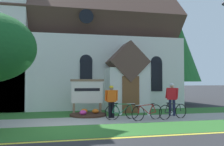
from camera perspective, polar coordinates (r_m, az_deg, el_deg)
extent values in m
plane|color=#2B2B2D|center=(13.74, -12.05, -9.50)|extent=(140.00, 140.00, 0.00)
cube|color=#99968E|center=(11.22, -4.34, -11.25)|extent=(32.00, 2.12, 0.01)
cube|color=#2D6628|center=(9.08, -2.40, -13.51)|extent=(32.00, 2.29, 0.01)
cube|color=#2D6628|center=(13.54, -5.71, -9.63)|extent=(24.00, 2.60, 0.01)
cube|color=yellow|center=(7.83, -0.74, -15.40)|extent=(28.00, 0.16, 0.01)
cube|color=silver|center=(19.72, -7.73, -0.33)|extent=(13.23, 10.06, 4.71)
cube|color=brown|center=(20.21, -7.68, 10.91)|extent=(13.73, 10.25, 10.25)
cube|color=silver|center=(16.91, -24.47, 10.13)|extent=(3.05, 3.05, 10.60)
cube|color=silver|center=(14.37, 3.58, -3.99)|extent=(2.40, 1.60, 2.60)
cube|color=brown|center=(14.41, 3.57, 2.58)|extent=(2.40, 1.80, 2.40)
cube|color=brown|center=(13.60, 4.52, -5.17)|extent=(1.00, 0.06, 2.10)
cube|color=black|center=(14.68, -6.23, -0.82)|extent=(0.76, 0.06, 1.90)
cone|color=black|center=(14.72, -6.22, 2.88)|extent=(0.80, 0.06, 0.80)
cube|color=black|center=(15.83, 10.68, -0.87)|extent=(0.76, 0.06, 1.90)
cone|color=black|center=(15.88, 10.66, 2.56)|extent=(0.80, 0.06, 0.80)
cylinder|color=black|center=(15.21, -6.18, 13.35)|extent=(0.90, 0.06, 0.90)
cube|color=#7F6047|center=(13.16, -9.16, -8.51)|extent=(0.12, 0.12, 0.61)
cube|color=#7F6047|center=(13.24, -2.83, -8.49)|extent=(0.12, 0.12, 0.61)
cube|color=silver|center=(13.11, -5.97, -4.60)|extent=(1.72, 0.16, 1.18)
cube|color=#7F6047|center=(13.09, -5.96, -1.75)|extent=(1.84, 0.21, 0.12)
cube|color=black|center=(13.06, -5.96, -3.99)|extent=(1.37, 0.08, 0.16)
cylinder|color=#382319|center=(12.70, -5.74, -9.93)|extent=(1.93, 1.93, 0.10)
ellipsoid|color=orange|center=(12.80, -3.97, -9.11)|extent=(0.36, 0.36, 0.24)
ellipsoid|color=orange|center=(12.94, -6.68, -9.02)|extent=(0.36, 0.36, 0.24)
ellipsoid|color=#CC338C|center=(12.29, -6.97, -9.40)|extent=(0.36, 0.36, 0.24)
torus|color=black|center=(11.26, 0.06, -9.45)|extent=(0.73, 0.14, 0.73)
torus|color=black|center=(11.65, 4.85, -9.19)|extent=(0.73, 0.14, 0.73)
cylinder|color=#19723F|center=(11.49, 3.26, -8.53)|extent=(0.55, 0.11, 0.44)
cylinder|color=#19723F|center=(11.42, 2.74, -7.45)|extent=(0.76, 0.14, 0.07)
cylinder|color=#19723F|center=(11.35, 1.48, -8.52)|extent=(0.26, 0.07, 0.46)
cylinder|color=#19723F|center=(11.34, 1.05, -9.53)|extent=(0.42, 0.09, 0.09)
cylinder|color=#19723F|center=(11.27, 0.51, -8.44)|extent=(0.22, 0.07, 0.41)
cylinder|color=#19723F|center=(11.61, 4.67, -8.33)|extent=(0.12, 0.05, 0.36)
ellipsoid|color=black|center=(11.28, 0.95, -7.27)|extent=(0.25, 0.11, 0.05)
cylinder|color=silver|center=(11.58, 4.48, -7.36)|extent=(0.44, 0.09, 0.03)
cylinder|color=silver|center=(11.42, 2.02, -9.61)|extent=(0.18, 0.05, 0.18)
torus|color=black|center=(11.65, 12.57, -9.20)|extent=(0.70, 0.24, 0.72)
torus|color=black|center=(12.33, 16.17, -8.76)|extent=(0.70, 0.24, 0.72)
cylinder|color=black|center=(12.08, 14.99, -8.20)|extent=(0.54, 0.19, 0.43)
cylinder|color=black|center=(11.98, 14.59, -7.16)|extent=(0.73, 0.25, 0.09)
cylinder|color=black|center=(11.82, 13.65, -8.21)|extent=(0.26, 0.11, 0.47)
cylinder|color=black|center=(11.78, 13.33, -9.23)|extent=(0.40, 0.15, 0.09)
cylinder|color=black|center=(11.68, 12.91, -8.17)|extent=(0.22, 0.10, 0.42)
cylinder|color=black|center=(12.29, 16.03, -7.96)|extent=(0.12, 0.07, 0.36)
ellipsoid|color=black|center=(11.72, 13.24, -7.00)|extent=(0.25, 0.15, 0.05)
cylinder|color=silver|center=(12.24, 15.88, -7.07)|extent=(0.43, 0.15, 0.03)
cylinder|color=silver|center=(11.92, 14.06, -9.26)|extent=(0.18, 0.07, 0.18)
torus|color=black|center=(11.69, 10.46, -9.18)|extent=(0.70, 0.25, 0.72)
torus|color=black|center=(11.06, 6.29, -9.62)|extent=(0.70, 0.25, 0.72)
cylinder|color=#A51E19|center=(11.25, 7.76, -8.71)|extent=(0.55, 0.20, 0.43)
cylinder|color=#A51E19|center=(11.29, 8.22, -7.60)|extent=(0.74, 0.26, 0.05)
cylinder|color=#A51E19|center=(11.48, 9.30, -8.52)|extent=(0.26, 0.11, 0.44)
cylinder|color=#A51E19|center=(11.56, 9.67, -9.39)|extent=(0.41, 0.16, 0.09)
cylinder|color=#A51E19|center=(11.61, 10.10, -8.31)|extent=(0.22, 0.10, 0.39)
cylinder|color=#A51E19|center=(11.06, 6.46, -8.70)|extent=(0.12, 0.07, 0.36)
ellipsoid|color=black|center=(11.53, 9.74, -7.29)|extent=(0.25, 0.15, 0.05)
cylinder|color=silver|center=(11.06, 6.63, -7.67)|extent=(0.43, 0.16, 0.03)
cylinder|color=silver|center=(11.44, 8.85, -9.61)|extent=(0.18, 0.07, 0.18)
cylinder|color=black|center=(11.86, 0.21, -8.84)|extent=(0.15, 0.15, 0.79)
cylinder|color=black|center=(11.82, -0.52, -8.86)|extent=(0.15, 0.15, 0.79)
cube|color=#E55914|center=(11.77, -0.15, -5.54)|extent=(0.46, 0.24, 0.58)
sphere|color=#936B51|center=(11.76, -0.15, -3.64)|extent=(0.20, 0.20, 0.20)
ellipsoid|color=gold|center=(11.75, -0.15, -3.37)|extent=(0.24, 0.27, 0.14)
cylinder|color=#E55914|center=(11.82, 1.18, -5.39)|extent=(0.09, 0.12, 0.52)
cylinder|color=#E55914|center=(11.73, -1.49, -5.42)|extent=(0.09, 0.20, 0.53)
cylinder|color=#191E38|center=(13.01, 13.77, -8.05)|extent=(0.15, 0.15, 0.84)
cylinder|color=#191E38|center=(12.96, 14.62, -8.07)|extent=(0.15, 0.15, 0.84)
cube|color=red|center=(12.93, 14.17, -4.85)|extent=(0.49, 0.46, 0.61)
sphere|color=tan|center=(12.91, 14.15, -3.01)|extent=(0.22, 0.22, 0.22)
ellipsoid|color=silver|center=(12.91, 14.15, -2.74)|extent=(0.35, 0.36, 0.15)
cylinder|color=red|center=(13.04, 12.99, -4.70)|extent=(0.09, 0.23, 0.56)
cylinder|color=red|center=(12.81, 15.36, -4.73)|extent=(0.09, 0.18, 0.56)
cylinder|color=#3D2D1E|center=(18.90, 14.84, -4.67)|extent=(0.39, 0.39, 1.78)
cone|color=#23662D|center=(19.08, 14.75, 6.54)|extent=(3.85, 3.85, 5.65)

